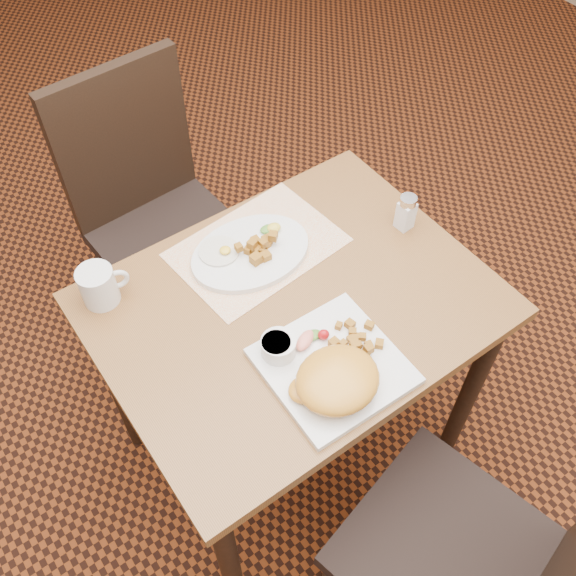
# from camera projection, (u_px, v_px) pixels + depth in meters

# --- Properties ---
(ground) EXTENTS (8.00, 8.00, 0.00)m
(ground) POSITION_uv_depth(u_px,v_px,m) (292.00, 441.00, 2.08)
(ground) COLOR black
(ground) RESTS_ON ground
(table) EXTENTS (0.90, 0.70, 0.75)m
(table) POSITION_uv_depth(u_px,v_px,m) (293.00, 328.00, 1.58)
(table) COLOR brown
(table) RESTS_ON ground
(chair_near) EXTENTS (0.51, 0.51, 0.97)m
(chair_near) POSITION_uv_depth(u_px,v_px,m) (490.00, 568.00, 1.33)
(chair_near) COLOR black
(chair_near) RESTS_ON ground
(chair_far) EXTENTS (0.44, 0.45, 0.97)m
(chair_far) POSITION_uv_depth(u_px,v_px,m) (154.00, 207.00, 1.99)
(chair_far) COLOR black
(chair_far) RESTS_ON ground
(placemat) EXTENTS (0.42, 0.32, 0.00)m
(placemat) POSITION_uv_depth(u_px,v_px,m) (257.00, 247.00, 1.60)
(placemat) COLOR white
(placemat) RESTS_ON table
(plate_square) EXTENTS (0.29, 0.29, 0.02)m
(plate_square) POSITION_uv_depth(u_px,v_px,m) (333.00, 366.00, 1.38)
(plate_square) COLOR silver
(plate_square) RESTS_ON table
(plate_oval) EXTENTS (0.32, 0.24, 0.02)m
(plate_oval) POSITION_uv_depth(u_px,v_px,m) (251.00, 253.00, 1.58)
(plate_oval) COLOR silver
(plate_oval) RESTS_ON placemat
(hollandaise_mound) EXTENTS (0.19, 0.16, 0.07)m
(hollandaise_mound) POSITION_uv_depth(u_px,v_px,m) (337.00, 380.00, 1.31)
(hollandaise_mound) COLOR gold
(hollandaise_mound) RESTS_ON plate_square
(ramekin) EXTENTS (0.08, 0.08, 0.04)m
(ramekin) POSITION_uv_depth(u_px,v_px,m) (278.00, 346.00, 1.37)
(ramekin) COLOR silver
(ramekin) RESTS_ON plate_square
(garnish_sq) EXTENTS (0.09, 0.05, 0.03)m
(garnish_sq) POSITION_uv_depth(u_px,v_px,m) (311.00, 338.00, 1.40)
(garnish_sq) COLOR #387223
(garnish_sq) RESTS_ON plate_square
(fried_egg) EXTENTS (0.10, 0.10, 0.02)m
(fried_egg) POSITION_uv_depth(u_px,v_px,m) (220.00, 251.00, 1.56)
(fried_egg) COLOR white
(fried_egg) RESTS_ON plate_oval
(garnish_ov) EXTENTS (0.05, 0.04, 0.02)m
(garnish_ov) POSITION_uv_depth(u_px,v_px,m) (271.00, 228.00, 1.61)
(garnish_ov) COLOR #387223
(garnish_ov) RESTS_ON plate_oval
(salt_shaker) EXTENTS (0.04, 0.04, 0.10)m
(salt_shaker) POSITION_uv_depth(u_px,v_px,m) (406.00, 212.00, 1.61)
(salt_shaker) COLOR white
(salt_shaker) RESTS_ON table
(coffee_mug) EXTENTS (0.12, 0.08, 0.10)m
(coffee_mug) POSITION_uv_depth(u_px,v_px,m) (99.00, 286.00, 1.46)
(coffee_mug) COLOR silver
(coffee_mug) RESTS_ON table
(home_fries_sq) EXTENTS (0.12, 0.11, 0.03)m
(home_fries_sq) POSITION_uv_depth(u_px,v_px,m) (356.00, 340.00, 1.40)
(home_fries_sq) COLOR #AE711C
(home_fries_sq) RESTS_ON plate_square
(home_fries_ov) EXTENTS (0.11, 0.07, 0.04)m
(home_fries_ov) POSITION_uv_depth(u_px,v_px,m) (259.00, 248.00, 1.56)
(home_fries_ov) COLOR #AE711C
(home_fries_ov) RESTS_ON plate_oval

